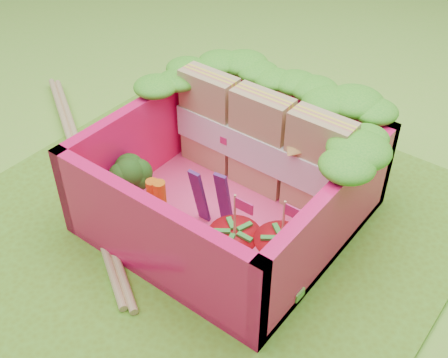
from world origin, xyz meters
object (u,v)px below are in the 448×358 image
sandwich_stack (261,143)px  strawberry_left (234,251)px  chopsticks (83,169)px  bento_box (230,178)px  strawberry_right (280,258)px  broccoli (128,176)px

sandwich_stack → strawberry_left: size_ratio=2.23×
strawberry_left → sandwich_stack: bearing=114.3°
strawberry_left → chopsticks: (-1.27, 0.11, -0.16)m
chopsticks → bento_box: bearing=13.7°
strawberry_left → strawberry_right: bearing=24.2°
bento_box → strawberry_right: bearing=-27.3°
sandwich_stack → chopsticks: sandwich_stack is taller
bento_box → broccoli: size_ratio=4.05×
bento_box → chopsticks: size_ratio=0.62×
broccoli → strawberry_left: size_ratio=0.64×
sandwich_stack → bento_box: bearing=-91.1°
strawberry_left → chopsticks: 1.29m
sandwich_stack → strawberry_left: (0.29, -0.64, -0.17)m
bento_box → chopsticks: bento_box is taller
sandwich_stack → chopsticks: size_ratio=0.53×
bento_box → broccoli: bento_box is taller
sandwich_stack → broccoli: 0.77m
bento_box → broccoli: 0.58m
strawberry_right → strawberry_left: bearing=-155.8°
bento_box → sandwich_stack: sandwich_stack is taller
sandwich_stack → broccoli: size_ratio=3.46×
broccoli → strawberry_right: 1.00m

